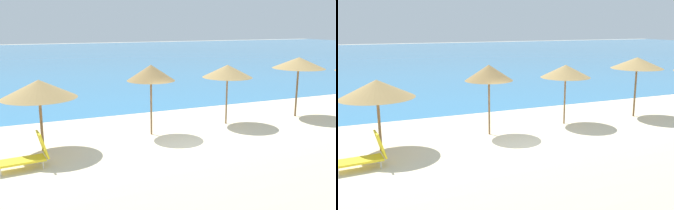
# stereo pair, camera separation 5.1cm
# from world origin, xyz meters

# --- Properties ---
(ground_plane) EXTENTS (160.00, 160.00, 0.00)m
(ground_plane) POSITION_xyz_m (0.00, 0.00, 0.00)
(ground_plane) COLOR beige
(sea_water) EXTENTS (160.00, 72.50, 0.01)m
(sea_water) POSITION_xyz_m (0.00, 42.21, 0.00)
(sea_water) COLOR teal
(sea_water) RESTS_ON ground_plane
(beach_umbrella_3) EXTENTS (2.59, 2.59, 2.55)m
(beach_umbrella_3) POSITION_xyz_m (-5.00, 1.88, 2.22)
(beach_umbrella_3) COLOR brown
(beach_umbrella_3) RESTS_ON ground_plane
(beach_umbrella_4) EXTENTS (1.93, 1.93, 2.85)m
(beach_umbrella_4) POSITION_xyz_m (-0.74, 2.26, 2.52)
(beach_umbrella_4) COLOR brown
(beach_umbrella_4) RESTS_ON ground_plane
(beach_umbrella_5) EXTENTS (2.20, 2.20, 2.66)m
(beach_umbrella_5) POSITION_xyz_m (2.96, 2.51, 2.38)
(beach_umbrella_5) COLOR brown
(beach_umbrella_5) RESTS_ON ground_plane
(beach_umbrella_6) EXTENTS (2.45, 2.45, 2.87)m
(beach_umbrella_6) POSITION_xyz_m (6.83, 2.37, 2.60)
(beach_umbrella_6) COLOR brown
(beach_umbrella_6) RESTS_ON ground_plane
(lounge_chair_1) EXTENTS (1.59, 0.77, 1.12)m
(lounge_chair_1) POSITION_xyz_m (-5.58, 0.31, 0.42)
(lounge_chair_1) COLOR yellow
(lounge_chair_1) RESTS_ON ground_plane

